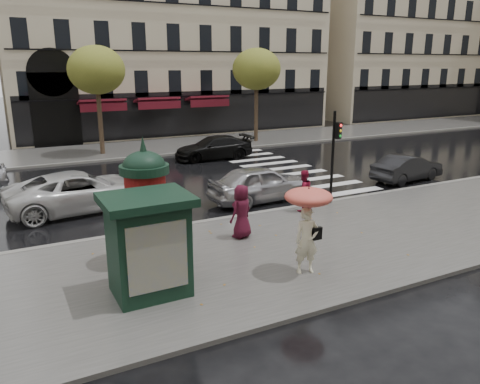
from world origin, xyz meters
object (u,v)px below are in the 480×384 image
car_silver (261,183)px  car_white (81,191)px  woman_umbrella (308,216)px  car_darkgrey (407,168)px  man_burgundy (242,211)px  newsstand (148,244)px  woman_red (303,191)px  morris_column (146,203)px  traffic_light (335,148)px  car_black (214,148)px

car_silver → car_white: car_white is taller
woman_umbrella → car_darkgrey: woman_umbrella is taller
man_burgundy → newsstand: 4.43m
car_white → man_burgundy: bearing=-150.5°
man_burgundy → newsstand: (-3.73, -2.36, 0.40)m
woman_red → car_white: size_ratio=0.29×
woman_red → newsstand: 8.07m
man_burgundy → car_white: size_ratio=0.31×
woman_red → newsstand: size_ratio=0.64×
morris_column → car_silver: bearing=34.7°
man_burgundy → car_white: 7.04m
newsstand → car_darkgrey: 15.77m
newsstand → traffic_light: bearing=25.2°
car_silver → morris_column: bearing=122.1°
car_darkgrey → car_black: (-6.19, 9.31, 0.04)m
car_silver → car_black: car_silver is taller
woman_red → traffic_light: traffic_light is taller
woman_umbrella → car_black: woman_umbrella is taller
newsstand → car_darkgrey: size_ratio=0.63×
woman_umbrella → woman_red: 5.55m
morris_column → car_darkgrey: morris_column is taller
man_burgundy → newsstand: bearing=10.5°
traffic_light → car_darkgrey: size_ratio=0.93×
man_burgundy → car_black: 13.62m
traffic_light → woman_umbrella: bearing=-133.8°
car_silver → car_black: (1.92, 9.12, -0.08)m
woman_umbrella → car_black: 16.54m
car_white → car_black: size_ratio=1.17×
woman_umbrella → traffic_light: 6.82m
traffic_light → car_black: traffic_light is taller
woman_red → car_silver: woman_red is taller
traffic_light → newsstand: 9.73m
morris_column → car_white: 6.42m
traffic_light → car_white: size_ratio=0.66×
man_burgundy → traffic_light: 5.50m
traffic_light → car_black: size_ratio=0.78×
newsstand → car_darkgrey: newsstand is taller
man_burgundy → traffic_light: bearing=177.6°
woman_umbrella → traffic_light: bearing=46.2°
woman_red → car_darkgrey: (7.54, 2.03, -0.26)m
woman_red → newsstand: bearing=25.5°
man_burgundy → car_silver: man_burgundy is taller
newsstand → car_darkgrey: bearing=21.7°
morris_column → traffic_light: size_ratio=0.98×
woman_umbrella → car_darkgrey: (10.58, 6.60, -1.06)m
woman_umbrella → car_white: 9.96m
woman_red → man_burgundy: size_ratio=0.91×
traffic_light → car_darkgrey: 6.35m
traffic_light → car_silver: (-2.23, 1.89, -1.58)m
woman_umbrella → traffic_light: traffic_light is taller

